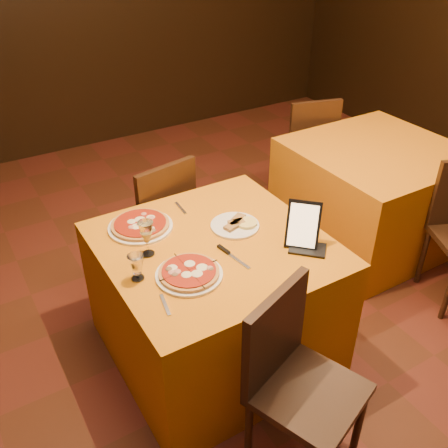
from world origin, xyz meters
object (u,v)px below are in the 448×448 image
pizza_near (189,273)px  tablet (303,225)px  chair_main_far (152,219)px  side_table (372,195)px  chair_side_far (303,146)px  pizza_far (140,226)px  wine_glass (147,238)px  chair_main_near (309,393)px  water_glass (137,267)px  main_table (214,299)px

pizza_near → tablet: bearing=-6.6°
chair_main_far → side_table: bearing=154.4°
chair_side_far → pizza_far: (-1.85, -0.90, 0.31)m
tablet → wine_glass: bearing=-160.0°
side_table → chair_main_near: 1.99m
pizza_near → wine_glass: (-0.09, 0.26, 0.08)m
side_table → water_glass: size_ratio=8.46×
chair_side_far → water_glass: (-2.03, -1.28, 0.36)m
chair_main_near → tablet: size_ratio=3.73×
main_table → wine_glass: size_ratio=5.79×
chair_main_far → pizza_far: chair_main_far is taller
pizza_far → tablet: (0.63, -0.56, 0.10)m
chair_main_far → chair_side_far: same height
chair_side_far → wine_glass: wine_glass is taller
chair_main_near → wine_glass: 1.02m
chair_main_far → tablet: (0.37, -1.05, 0.41)m
side_table → pizza_near: pizza_near is taller
tablet → pizza_far: bearing=-176.4°
main_table → chair_main_near: (-0.00, -0.80, 0.08)m
pizza_near → pizza_far: bearing=93.8°
main_table → wine_glass: (-0.32, 0.08, 0.47)m
chair_main_far → pizza_near: bearing=66.0°
chair_main_near → water_glass: 0.93m
pizza_near → side_table: bearing=17.2°
wine_glass → main_table: bearing=-14.7°
pizza_near → tablet: size_ratio=1.29×
pizza_near → pizza_far: same height
chair_main_near → pizza_near: bearing=89.6°
chair_main_near → pizza_far: chair_main_near is taller
side_table → main_table: bearing=-166.1°
chair_main_far → pizza_far: (-0.26, -0.49, 0.31)m
pizza_far → water_glass: water_glass is taller
chair_main_near → chair_main_far: 1.61m
pizza_near → chair_main_near: bearing=-70.1°
main_table → chair_main_far: bearing=90.0°
pizza_far → tablet: tablet is taller
chair_side_far → tablet: 1.94m
side_table → tablet: size_ratio=4.51×
side_table → water_glass: water_glass is taller
side_table → water_glass: 2.12m
chair_main_far → tablet: bearing=98.7°
pizza_near → wine_glass: size_ratio=1.65×
chair_side_far → wine_glass: size_ratio=4.79×
main_table → chair_main_near: chair_main_near is taller
wine_glass → tablet: tablet is taller
chair_side_far → water_glass: size_ratio=7.00×
chair_main_far → wine_glass: size_ratio=4.79×
chair_side_far → main_table: bearing=53.9°
chair_side_far → water_glass: bearing=48.7°
chair_main_near → pizza_far: 1.20m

